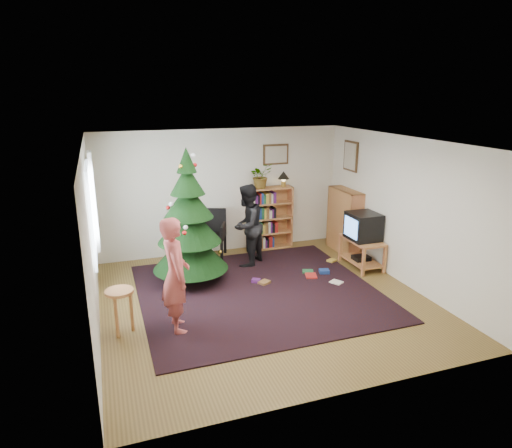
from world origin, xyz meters
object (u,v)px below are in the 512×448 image
object	(u,v)px
picture_right	(351,156)
tv_stand	(362,250)
christmas_tree	(189,228)
bookshelf_back	(270,217)
picture_back	(276,154)
bookshelf_right	(345,220)
potted_plant	(261,176)
person_standing	(175,275)
stool	(120,300)
armchair	(211,231)
crt_tv	(363,226)
table_lamp	(284,176)
person_by_chair	(247,226)

from	to	relation	value
picture_right	tv_stand	distance (m)	1.93
christmas_tree	picture_right	bearing A→B (deg)	10.80
bookshelf_back	picture_back	bearing A→B (deg)	37.43
bookshelf_right	potted_plant	world-z (taller)	potted_plant
christmas_tree	person_standing	distance (m)	1.66
bookshelf_right	stool	xyz separation A→B (m)	(-4.54, -1.94, -0.17)
tv_stand	armchair	size ratio (longest dim) A/B	0.96
christmas_tree	potted_plant	bearing A→B (deg)	35.75
bookshelf_right	tv_stand	distance (m)	0.96
christmas_tree	crt_tv	bearing A→B (deg)	-6.52
picture_back	stool	size ratio (longest dim) A/B	0.87
bookshelf_back	tv_stand	world-z (taller)	bookshelf_back
christmas_tree	table_lamp	size ratio (longest dim) A/B	7.34
tv_stand	table_lamp	bearing A→B (deg)	120.50
person_by_chair	person_standing	bearing A→B (deg)	7.08
christmas_tree	table_lamp	distance (m)	2.61
picture_right	bookshelf_right	bearing A→B (deg)	-136.66
picture_back	bookshelf_right	bearing A→B (deg)	-35.61
stool	table_lamp	size ratio (longest dim) A/B	1.99
bookshelf_right	armchair	xyz separation A→B (m)	(-2.65, 0.68, -0.16)
bookshelf_back	person_standing	distance (m)	3.72
crt_tv	potted_plant	xyz separation A→B (m)	(-1.44, 1.61, 0.75)
bookshelf_back	tv_stand	distance (m)	2.06
armchair	table_lamp	distance (m)	1.88
armchair	picture_back	bearing A→B (deg)	30.40
picture_right	armchair	world-z (taller)	picture_right
picture_right	bookshelf_back	bearing A→B (deg)	158.55
tv_stand	stool	bearing A→B (deg)	-166.57
bookshelf_right	tv_stand	xyz separation A→B (m)	(-0.12, -0.89, -0.34)
bookshelf_right	table_lamp	size ratio (longest dim) A/B	4.07
person_standing	potted_plant	distance (m)	3.67
person_standing	person_by_chair	world-z (taller)	person_standing
armchair	potted_plant	bearing A→B (deg)	25.66
person_by_chair	table_lamp	size ratio (longest dim) A/B	4.89
person_standing	person_by_chair	distance (m)	2.62
armchair	potted_plant	size ratio (longest dim) A/B	1.85
picture_right	stool	bearing A→B (deg)	-156.09
bookshelf_back	tv_stand	bearing A→B (deg)	-52.20
bookshelf_right	person_by_chair	distance (m)	2.13
picture_right	crt_tv	world-z (taller)	picture_right
person_standing	potted_plant	world-z (taller)	potted_plant
crt_tv	picture_back	bearing A→B (deg)	121.50
crt_tv	table_lamp	distance (m)	2.00
bookshelf_back	bookshelf_right	xyz separation A→B (m)	(1.37, -0.72, 0.00)
picture_right	tv_stand	xyz separation A→B (m)	(-0.26, -1.02, -1.63)
christmas_tree	bookshelf_back	world-z (taller)	christmas_tree
person_standing	table_lamp	distance (m)	3.98
crt_tv	potted_plant	bearing A→B (deg)	131.94
bookshelf_back	person_standing	size ratio (longest dim) A/B	0.80
person_standing	person_by_chair	bearing A→B (deg)	-40.96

